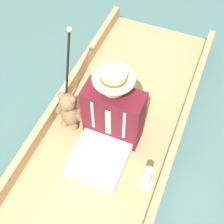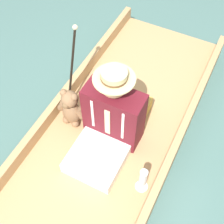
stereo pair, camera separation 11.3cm
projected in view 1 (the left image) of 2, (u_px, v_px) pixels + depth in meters
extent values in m
plane|color=#476B66|center=(110.00, 143.00, 2.81)|extent=(16.00, 16.00, 0.00)
cube|color=tan|center=(110.00, 139.00, 2.75)|extent=(1.15, 3.05, 0.16)
cube|color=tan|center=(172.00, 152.00, 2.51)|extent=(0.06, 3.05, 0.13)
cube|color=tan|center=(53.00, 110.00, 2.75)|extent=(0.06, 3.05, 0.13)
cube|color=#B7933D|center=(126.00, 104.00, 2.79)|extent=(0.36, 0.25, 0.13)
cube|color=white|center=(99.00, 160.00, 2.48)|extent=(0.42, 0.41, 0.11)
cube|color=#5B141E|center=(114.00, 115.00, 2.47)|extent=(0.47, 0.21, 0.54)
cube|color=beige|center=(108.00, 123.00, 2.38)|extent=(0.04, 0.01, 0.30)
cube|color=white|center=(124.00, 126.00, 2.33)|extent=(0.02, 0.01, 0.32)
cube|color=white|center=(93.00, 115.00, 2.39)|extent=(0.02, 0.01, 0.32)
sphere|color=tan|center=(114.00, 85.00, 2.18)|extent=(0.20, 0.20, 0.20)
cylinder|color=#CCB77F|center=(114.00, 78.00, 2.13)|extent=(0.30, 0.30, 0.01)
cylinder|color=#CCB77F|center=(114.00, 75.00, 2.10)|extent=(0.19, 0.19, 0.06)
cylinder|color=brown|center=(114.00, 77.00, 2.11)|extent=(0.19, 0.19, 0.02)
ellipsoid|color=#846042|center=(70.00, 115.00, 2.65)|extent=(0.17, 0.14, 0.25)
sphere|color=#846042|center=(68.00, 102.00, 2.50)|extent=(0.14, 0.14, 0.14)
sphere|color=brown|center=(65.00, 108.00, 2.48)|extent=(0.06, 0.06, 0.06)
sphere|color=#846042|center=(73.00, 100.00, 2.45)|extent=(0.06, 0.06, 0.06)
sphere|color=#846042|center=(61.00, 96.00, 2.47)|extent=(0.06, 0.06, 0.06)
cylinder|color=#846042|center=(79.00, 115.00, 2.60)|extent=(0.10, 0.06, 0.11)
cylinder|color=#846042|center=(60.00, 109.00, 2.64)|extent=(0.10, 0.06, 0.11)
sphere|color=#846042|center=(74.00, 126.00, 2.70)|extent=(0.07, 0.07, 0.07)
sphere|color=#846042|center=(65.00, 123.00, 2.72)|extent=(0.07, 0.07, 0.07)
cylinder|color=silver|center=(146.00, 184.00, 2.42)|extent=(0.10, 0.10, 0.01)
cylinder|color=silver|center=(146.00, 182.00, 2.38)|extent=(0.01, 0.01, 0.08)
cylinder|color=silver|center=(148.00, 175.00, 2.28)|extent=(0.06, 0.06, 0.17)
cylinder|color=black|center=(67.00, 73.00, 2.61)|extent=(0.02, 0.27, 0.73)
sphere|color=beige|center=(69.00, 29.00, 2.39)|extent=(0.04, 0.04, 0.04)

